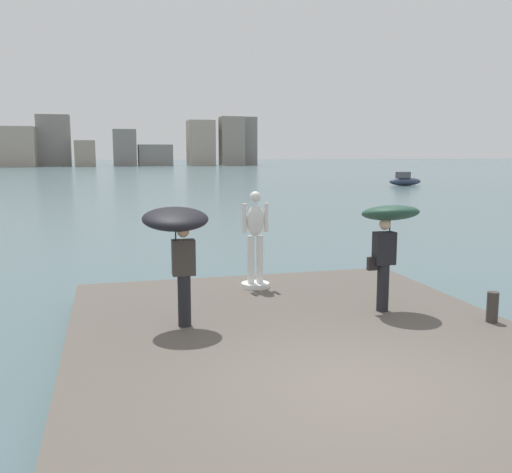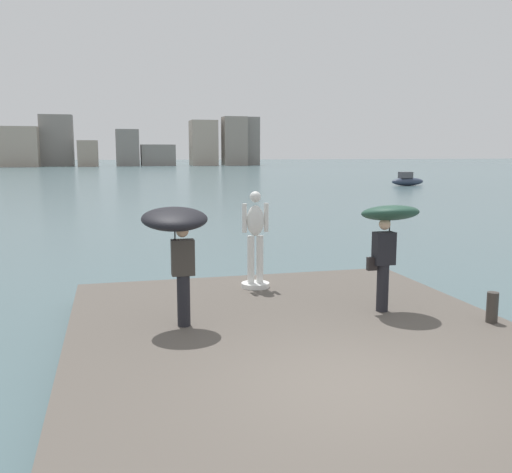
{
  "view_description": "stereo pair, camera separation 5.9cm",
  "coord_description": "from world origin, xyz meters",
  "px_view_note": "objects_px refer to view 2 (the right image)",
  "views": [
    {
      "loc": [
        -2.97,
        -6.28,
        3.33
      ],
      "look_at": [
        0.0,
        5.14,
        1.55
      ],
      "focal_mm": 39.59,
      "sensor_mm": 36.0,
      "label": 1
    },
    {
      "loc": [
        -2.91,
        -6.29,
        3.33
      ],
      "look_at": [
        0.0,
        5.14,
        1.55
      ],
      "focal_mm": 39.59,
      "sensor_mm": 36.0,
      "label": 2
    }
  ],
  "objects_px": {
    "statue_white_figure": "(255,243)",
    "boat_mid": "(407,180)",
    "onlooker_left": "(176,231)",
    "onlooker_right": "(388,226)",
    "mooring_bollard": "(492,307)"
  },
  "relations": [
    {
      "from": "onlooker_right",
      "to": "mooring_bollard",
      "type": "height_order",
      "value": "onlooker_right"
    },
    {
      "from": "onlooker_right",
      "to": "mooring_bollard",
      "type": "xyz_separation_m",
      "value": [
        1.43,
        -1.15,
        -1.31
      ]
    },
    {
      "from": "onlooker_left",
      "to": "onlooker_right",
      "type": "relative_size",
      "value": 1.02
    },
    {
      "from": "onlooker_left",
      "to": "mooring_bollard",
      "type": "distance_m",
      "value": 5.58
    },
    {
      "from": "statue_white_figure",
      "to": "mooring_bollard",
      "type": "bearing_deg",
      "value": -46.3
    },
    {
      "from": "mooring_bollard",
      "to": "onlooker_right",
      "type": "bearing_deg",
      "value": 141.31
    },
    {
      "from": "onlooker_left",
      "to": "mooring_bollard",
      "type": "xyz_separation_m",
      "value": [
        5.28,
        -1.16,
        -1.36
      ]
    },
    {
      "from": "onlooker_left",
      "to": "onlooker_right",
      "type": "height_order",
      "value": "onlooker_left"
    },
    {
      "from": "statue_white_figure",
      "to": "mooring_bollard",
      "type": "distance_m",
      "value": 4.89
    },
    {
      "from": "statue_white_figure",
      "to": "boat_mid",
      "type": "xyz_separation_m",
      "value": [
        25.44,
        39.01,
        -0.87
      ]
    },
    {
      "from": "statue_white_figure",
      "to": "boat_mid",
      "type": "distance_m",
      "value": 46.58
    },
    {
      "from": "mooring_bollard",
      "to": "boat_mid",
      "type": "bearing_deg",
      "value": 62.52
    },
    {
      "from": "boat_mid",
      "to": "mooring_bollard",
      "type": "bearing_deg",
      "value": -117.48
    },
    {
      "from": "mooring_bollard",
      "to": "onlooker_left",
      "type": "bearing_deg",
      "value": 167.62
    },
    {
      "from": "statue_white_figure",
      "to": "boat_mid",
      "type": "height_order",
      "value": "statue_white_figure"
    }
  ]
}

